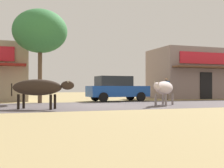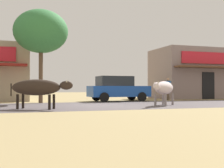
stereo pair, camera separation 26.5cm
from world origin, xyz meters
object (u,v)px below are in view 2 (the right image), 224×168
object	(u,v)px
cow_near_brown	(37,88)
cow_far_dark	(164,88)
roadside_tree	(41,32)
pedestrian_by_shop	(168,87)
parked_hatchback_car	(117,88)

from	to	relation	value
cow_near_brown	cow_far_dark	bearing A→B (deg)	4.26
roadside_tree	pedestrian_by_shop	bearing A→B (deg)	6.73
cow_near_brown	pedestrian_by_shop	distance (m)	11.00
roadside_tree	cow_far_dark	xyz separation A→B (m)	(5.67, -4.32, -3.28)
pedestrian_by_shop	roadside_tree	bearing A→B (deg)	-173.27
roadside_tree	pedestrian_by_shop	size ratio (longest dim) A/B	3.42
roadside_tree	cow_far_dark	world-z (taller)	roadside_tree
cow_near_brown	pedestrian_by_shop	xyz separation A→B (m)	(9.33, 5.83, 0.03)
pedestrian_by_shop	cow_near_brown	bearing A→B (deg)	-148.02
cow_near_brown	pedestrian_by_shop	world-z (taller)	pedestrian_by_shop
cow_far_dark	pedestrian_by_shop	distance (m)	6.25
cow_near_brown	cow_far_dark	xyz separation A→B (m)	(6.13, 0.46, -0.02)
cow_near_brown	cow_far_dark	world-z (taller)	cow_near_brown
parked_hatchback_car	cow_far_dark	bearing A→B (deg)	-82.27
cow_far_dark	parked_hatchback_car	bearing A→B (deg)	97.73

